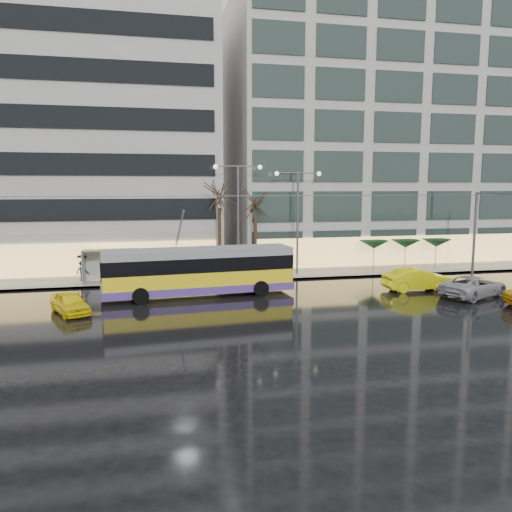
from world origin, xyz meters
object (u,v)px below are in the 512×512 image
object	(u,v)px
trolleybus	(199,273)
street_lamp_near	(238,205)
bus_shelter	(106,258)
taxi_a	(70,303)

from	to	relation	value
trolleybus	street_lamp_near	distance (m)	8.38
bus_shelter	street_lamp_near	size ratio (longest dim) A/B	0.47
bus_shelter	taxi_a	xyz separation A→B (m)	(-1.38, -9.13, -1.31)
taxi_a	street_lamp_near	bearing A→B (deg)	12.97
trolleybus	bus_shelter	size ratio (longest dim) A/B	3.10
trolleybus	bus_shelter	xyz separation A→B (m)	(-6.56, 5.92, 0.35)
bus_shelter	street_lamp_near	xyz separation A→B (m)	(10.38, 0.11, 4.03)
trolleybus	taxi_a	bearing A→B (deg)	-158.01
trolleybus	taxi_a	world-z (taller)	trolleybus
taxi_a	trolleybus	bearing A→B (deg)	-3.21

